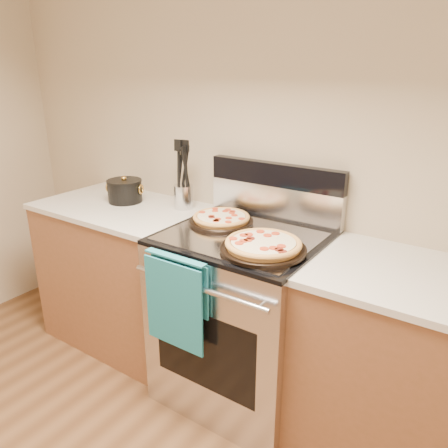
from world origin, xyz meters
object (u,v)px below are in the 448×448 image
Objects in this scene: pepperoni_pizza_back at (221,219)px; pepperoni_pizza_front at (263,246)px; range_body at (242,319)px; utensil_crock at (183,197)px; saucepan at (125,192)px.

pepperoni_pizza_front is at bearing -28.93° from pepperoni_pizza_back.
utensil_crock is at bearing 159.92° from range_body.
utensil_crock is at bearing 160.37° from pepperoni_pizza_back.
pepperoni_pizza_front is (0.36, -0.20, 0.00)m from pepperoni_pizza_back.
pepperoni_pizza_front reaches higher than pepperoni_pizza_back.
range_body is at bearing -20.96° from pepperoni_pizza_back.
saucepan is at bearing 168.36° from pepperoni_pizza_front.
range_body is 6.54× the size of utensil_crock.
utensil_crock is (-0.35, 0.13, 0.03)m from pepperoni_pizza_back.
utensil_crock reaches higher than pepperoni_pizza_front.
pepperoni_pizza_back reaches higher than range_body.
pepperoni_pizza_front is 0.78m from utensil_crock.
pepperoni_pizza_front is 1.84× the size of saucepan.
range_body is at bearing 144.16° from pepperoni_pizza_front.
pepperoni_pizza_front is 1.11m from saucepan.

